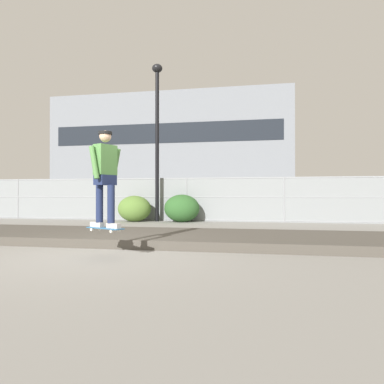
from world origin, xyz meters
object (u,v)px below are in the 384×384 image
Objects in this scene: skateboard at (105,228)px; parked_car_mid at (231,200)px; street_lamp at (157,123)px; shrub_left at (134,209)px; shrub_center at (182,208)px; parked_car_near at (123,200)px; skater at (105,172)px.

parked_car_mid reaches higher than skateboard.
street_lamp is at bearing -133.72° from parked_car_mid.
street_lamp reaches higher than parked_car_mid.
street_lamp is 4.76× the size of shrub_left.
shrub_center is (-1.78, -3.21, -0.27)m from parked_car_mid.
parked_car_mid is (5.63, 0.02, 0.00)m from parked_car_near.
shrub_left is 2.00m from shrub_center.
shrub_center is (-0.38, 8.13, -0.97)m from skater.
shrub_center is at bearing 4.14° from shrub_left.
skater is 0.26× the size of street_lamp.
parked_car_mid is at bearing 0.16° from parked_car_near.
skateboard is 9.19m from street_lamp.
parked_car_mid is (1.41, 11.33, 0.31)m from skateboard.
parked_car_mid is 3.68m from shrub_center.
shrub_center is at bearing -39.67° from parked_car_near.
street_lamp is 4.55× the size of shrub_center.
parked_car_near is 5.63m from parked_car_mid.
skateboard is 8.33m from shrub_left.
street_lamp is at bearing 20.21° from shrub_left.
shrub_left is (-3.78, -3.35, -0.30)m from parked_car_mid.
shrub_center reaches higher than skateboard.
parked_car_near is 3.82m from shrub_left.
skateboard is 0.12× the size of street_lamp.
street_lamp reaches higher than skater.
parked_car_mid reaches higher than shrub_left.
shrub_left is at bearing -60.96° from parked_car_near.
shrub_left is at bearing 106.55° from skater.
skateboard is at bearing 90.00° from skater.
skater is 1.19× the size of shrub_center.
shrub_left is at bearing -159.79° from street_lamp.
parked_car_near is at bearing 110.46° from skater.
skater reaches higher than shrub_left.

